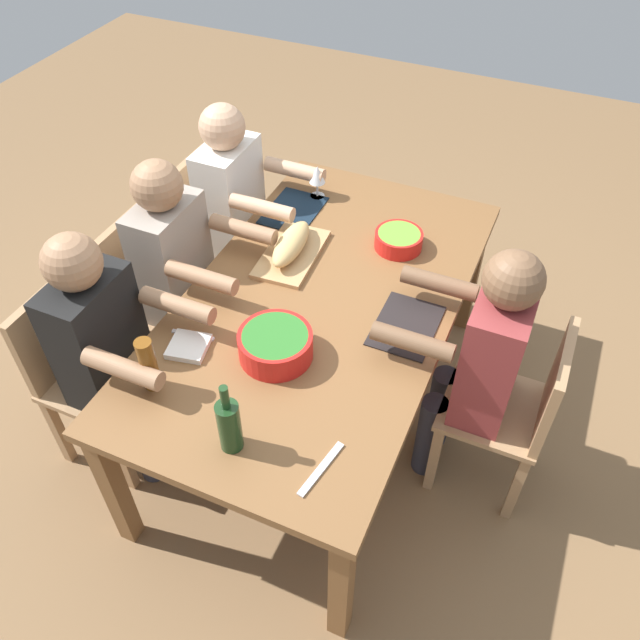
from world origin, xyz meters
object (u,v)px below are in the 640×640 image
diner_near_center (181,266)px  chair_far_center (517,407)px  wine_glass (317,176)px  chair_near_center (154,291)px  dining_table (320,314)px  diner_far_center (480,357)px  bread_loaf (291,244)px  chair_near_right (84,367)px  cutting_board (292,254)px  beer_bottle (148,364)px  diner_near_right (109,345)px  wine_bottle (229,425)px  napkin_stack (189,346)px  serving_bowl_salad (399,239)px  chair_near_left (211,230)px  serving_bowl_greens (275,344)px  diner_near_left (238,204)px

diner_near_center → chair_far_center: diner_near_center is taller
diner_near_center → wine_glass: (-0.67, 0.35, 0.16)m
chair_near_center → dining_table: bearing=90.0°
diner_far_center → wine_glass: bearing=-124.6°
bread_loaf → chair_near_right: bearing=-40.4°
cutting_board → beer_bottle: 0.86m
diner_near_right → chair_far_center: diner_near_right is taller
wine_bottle → wine_glass: (-1.41, -0.32, 0.01)m
diner_far_center → napkin_stack: 1.09m
diner_near_right → napkin_stack: bearing=103.5°
diner_near_right → cutting_board: size_ratio=3.00×
cutting_board → napkin_stack: size_ratio=2.86×
diner_near_right → chair_near_center: 0.59m
chair_near_center → diner_far_center: bearing=90.0°
chair_near_center → wine_glass: bearing=141.2°
chair_near_center → serving_bowl_salad: bearing=114.0°
chair_near_right → diner_near_center: (-0.51, 0.18, 0.21)m
napkin_stack → chair_near_left: bearing=-152.1°
beer_bottle → chair_far_center: bearing=117.9°
serving_bowl_greens → cutting_board: 0.58m
chair_near_right → wine_glass: wine_glass is taller
serving_bowl_salad → beer_bottle: size_ratio=0.95×
diner_near_left → chair_far_center: bearing=71.1°
dining_table → chair_near_center: bearing=-90.0°
serving_bowl_salad → wine_bottle: size_ratio=0.72×
chair_near_center → serving_bowl_greens: 0.94m
chair_far_center → napkin_stack: 1.29m
cutting_board → napkin_stack: bearing=-10.0°
chair_near_right → diner_near_left: bearing=169.9°
serving_bowl_greens → bread_loaf: 0.58m
diner_near_center → beer_bottle: bearing=25.2°
bread_loaf → cutting_board: bearing=0.0°
dining_table → chair_near_left: size_ratio=2.20×
chair_near_left → napkin_stack: size_ratio=6.07×
dining_table → bread_loaf: bread_loaf is taller
serving_bowl_greens → chair_near_left: bearing=-136.2°
chair_near_right → napkin_stack: (-0.08, 0.50, 0.27)m
diner_far_center → wine_bottle: bearing=-40.8°
diner_near_right → chair_near_right: bearing=-90.0°
serving_bowl_salad → chair_near_right: bearing=-46.5°
chair_near_right → serving_bowl_salad: 1.44m
chair_far_center → cutting_board: bearing=-101.1°
wine_glass → napkin_stack: bearing=-1.8°
diner_near_left → beer_bottle: size_ratio=5.45×
dining_table → serving_bowl_salad: (-0.45, 0.17, 0.12)m
chair_near_left → napkin_stack: (0.95, 0.50, 0.27)m
wine_glass → serving_bowl_salad: bearing=66.0°
wine_bottle → diner_near_left: bearing=-151.8°
dining_table → wine_glass: 0.76m
beer_bottle → diner_near_center: bearing=-154.8°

